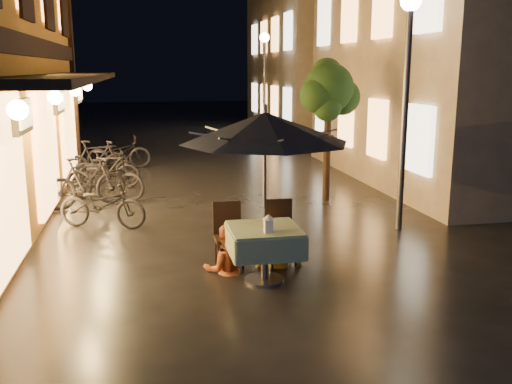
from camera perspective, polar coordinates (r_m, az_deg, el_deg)
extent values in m
plane|color=black|center=(8.21, 0.71, -8.56)|extent=(90.00, 90.00, 0.00)
cube|color=black|center=(11.66, -21.08, 13.34)|extent=(0.12, 11.00, 0.35)
cube|color=black|center=(11.58, -18.05, 10.84)|extent=(1.20, 10.50, 0.12)
cube|color=#FFA853|center=(8.35, -23.80, 0.74)|extent=(0.10, 2.20, 2.40)
cube|color=#FFA853|center=(11.75, -20.23, 4.08)|extent=(0.10, 2.20, 2.40)
cube|color=#FFA853|center=(15.19, -18.26, 5.91)|extent=(0.10, 2.20, 2.40)
cube|color=#B9AB90|center=(16.70, 22.32, 12.51)|extent=(7.00, 9.00, 6.50)
cube|color=#FFA853|center=(12.14, 16.10, 5.07)|extent=(0.10, 1.00, 1.40)
cube|color=#FFA853|center=(14.11, 12.02, 6.22)|extent=(0.10, 1.00, 1.40)
cube|color=#FFA853|center=(14.11, 12.55, 17.60)|extent=(0.10, 1.00, 1.40)
cube|color=#FFA853|center=(16.15, 8.96, 7.07)|extent=(0.10, 1.00, 1.40)
cube|color=#FFA853|center=(16.15, 9.30, 17.01)|extent=(0.10, 1.00, 1.40)
cube|color=#FFA853|center=(18.22, 6.57, 7.71)|extent=(0.10, 1.00, 1.40)
cube|color=#FFA853|center=(18.22, 6.79, 16.52)|extent=(0.10, 1.00, 1.40)
cube|color=#B9AB90|center=(27.08, 8.63, 13.35)|extent=(7.00, 10.00, 7.00)
cube|color=#FFA853|center=(22.45, 3.13, 8.61)|extent=(0.10, 1.00, 1.40)
cube|color=#FFA853|center=(22.44, 3.21, 15.76)|extent=(0.10, 1.00, 1.40)
cube|color=#FFA853|center=(24.58, 1.85, 8.94)|extent=(0.10, 1.00, 1.40)
cube|color=#FFA853|center=(24.58, 1.89, 15.47)|extent=(0.10, 1.00, 1.40)
cube|color=#FFA853|center=(26.72, 0.77, 9.21)|extent=(0.10, 1.00, 1.40)
cube|color=#FFA853|center=(26.72, 0.79, 15.22)|extent=(0.10, 1.00, 1.40)
cube|color=#FFA853|center=(28.88, -0.15, 9.44)|extent=(0.10, 1.00, 1.40)
cube|color=#FFA853|center=(28.87, -0.15, 14.99)|extent=(0.10, 1.00, 1.40)
cylinder|color=black|center=(12.78, 7.11, 3.99)|extent=(0.16, 0.16, 2.20)
sphere|color=black|center=(12.66, 7.28, 10.27)|extent=(1.10, 1.10, 1.10)
sphere|color=black|center=(12.87, 8.61, 9.37)|extent=(0.80, 0.80, 0.80)
sphere|color=black|center=(12.43, 6.15, 9.57)|extent=(0.76, 0.76, 0.76)
sphere|color=black|center=(12.95, 7.10, 11.64)|extent=(0.70, 0.70, 0.70)
sphere|color=black|center=(12.41, 7.15, 8.38)|extent=(0.60, 0.60, 0.60)
cylinder|color=#59595E|center=(10.59, 14.61, 6.90)|extent=(0.12, 0.12, 4.00)
sphere|color=#FFF1BE|center=(10.62, 15.23, 17.97)|extent=(0.36, 0.36, 0.36)
cylinder|color=#59595E|center=(22.01, 0.84, 9.86)|extent=(0.12, 0.12, 4.00)
sphere|color=#FFF1BE|center=(22.02, 0.86, 15.20)|extent=(0.36, 0.36, 0.36)
cylinder|color=#59595E|center=(7.97, 0.85, -6.46)|extent=(0.10, 0.10, 0.72)
cylinder|color=#59595E|center=(8.08, 0.84, -8.75)|extent=(0.56, 0.56, 0.04)
cube|color=#2A5634|center=(7.85, 0.85, -3.77)|extent=(0.95, 0.95, 0.06)
cube|color=#2A5634|center=(8.01, 4.19, -4.71)|extent=(0.04, 0.95, 0.33)
cube|color=#2A5634|center=(7.82, -2.57, -5.11)|extent=(0.04, 0.95, 0.33)
cube|color=#2A5634|center=(8.34, 0.17, -3.97)|extent=(0.95, 0.04, 0.33)
cube|color=#2A5634|center=(7.46, 1.62, -5.97)|extent=(0.95, 0.04, 0.33)
cylinder|color=#59595E|center=(7.75, 0.86, -0.92)|extent=(0.05, 0.05, 2.30)
cone|color=black|center=(7.58, 0.89, 6.45)|extent=(2.30, 2.30, 0.41)
cylinder|color=#59595E|center=(7.56, 0.89, 8.34)|extent=(0.06, 0.06, 0.12)
cube|color=black|center=(8.48, -2.73, -4.67)|extent=(0.42, 0.42, 0.05)
cube|color=black|center=(8.59, -2.93, -2.71)|extent=(0.42, 0.04, 0.55)
cylinder|color=black|center=(8.36, -3.75, -6.63)|extent=(0.04, 0.04, 0.43)
cylinder|color=black|center=(8.41, -1.31, -6.48)|extent=(0.04, 0.04, 0.43)
cylinder|color=black|center=(8.70, -4.07, -5.87)|extent=(0.04, 0.04, 0.43)
cylinder|color=black|center=(8.75, -1.72, -5.74)|extent=(0.04, 0.04, 0.43)
cube|color=black|center=(8.63, 2.55, -4.37)|extent=(0.42, 0.42, 0.05)
cube|color=black|center=(8.74, 2.27, -2.45)|extent=(0.42, 0.04, 0.55)
cylinder|color=black|center=(8.49, 1.64, -6.30)|extent=(0.04, 0.04, 0.43)
cylinder|color=black|center=(8.58, 4.00, -6.14)|extent=(0.04, 0.04, 0.43)
cylinder|color=black|center=(8.83, 1.12, -5.57)|extent=(0.04, 0.04, 0.43)
cylinder|color=black|center=(8.91, 3.39, -5.42)|extent=(0.04, 0.04, 0.43)
cube|color=white|center=(7.58, 1.25, -3.40)|extent=(0.11, 0.11, 0.18)
cube|color=#FFD88C|center=(7.59, 1.25, -3.47)|extent=(0.07, 0.07, 0.12)
cone|color=white|center=(7.55, 1.25, -2.49)|extent=(0.16, 0.16, 0.07)
imported|color=#BC5627|center=(8.27, -3.09, -3.45)|extent=(0.67, 0.52, 1.36)
imported|color=#FBA81F|center=(8.49, 2.30, -2.83)|extent=(0.95, 0.60, 1.42)
imported|color=black|center=(10.96, -15.10, -1.23)|extent=(1.78, 1.15, 0.89)
imported|color=black|center=(12.69, -16.65, 0.95)|extent=(1.85, 1.22, 1.09)
imported|color=black|center=(13.29, -14.89, 1.36)|extent=(2.01, 1.35, 1.00)
imported|color=black|center=(14.60, -14.52, 2.19)|extent=(1.59, 0.69, 0.93)
imported|color=black|center=(15.47, -14.83, 2.53)|extent=(1.64, 0.78, 0.83)
imported|color=black|center=(15.89, -15.65, 3.14)|extent=(1.81, 0.99, 1.05)
imported|color=black|center=(17.36, -13.58, 3.85)|extent=(1.89, 0.82, 0.97)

